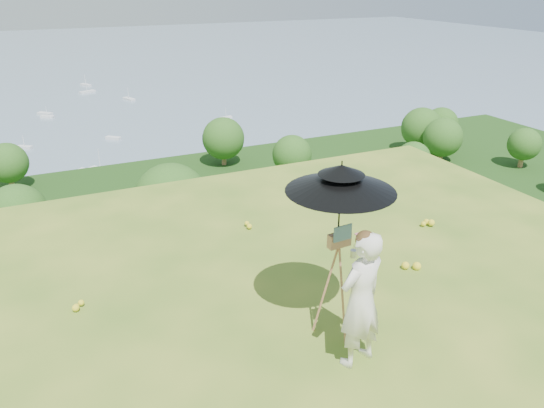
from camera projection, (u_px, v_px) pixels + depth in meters
name	position (u px, v px, depth m)	size (l,w,h in m)	color
ground	(306.00, 382.00, 6.12)	(14.00, 14.00, 0.00)	#406F1F
forest_slope	(110.00, 386.00, 46.78)	(140.00, 56.00, 22.00)	#14370F
shoreline_tier	(74.00, 256.00, 82.89)	(170.00, 28.00, 8.00)	#655F50
bay_water	(30.00, 76.00, 219.58)	(700.00, 700.00, 0.00)	#6F8B9F
slope_trees	(89.00, 245.00, 41.23)	(110.00, 50.00, 6.00)	#235519
harbor_town	(67.00, 218.00, 80.31)	(110.00, 22.00, 5.00)	silver
wildflowers	(296.00, 364.00, 6.31)	(10.00, 10.50, 0.12)	yellow
painter	(361.00, 300.00, 6.12)	(0.64, 0.42, 1.75)	silver
field_easel	(337.00, 280.00, 6.68)	(0.60, 0.60, 1.57)	#945E3E
sun_umbrella	(340.00, 204.00, 6.29)	(1.32, 1.32, 1.07)	black
painter_cap	(366.00, 236.00, 5.79)	(0.21, 0.25, 0.10)	#D77683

